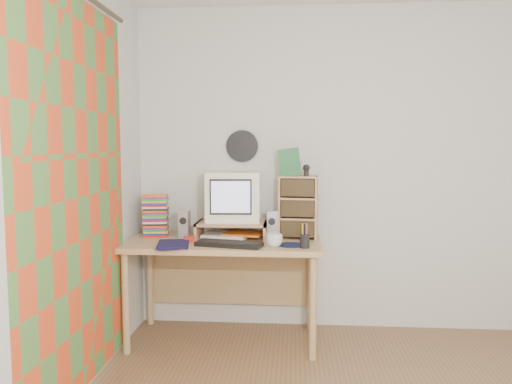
% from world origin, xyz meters
% --- Properties ---
extents(back_wall, '(3.50, 0.00, 3.50)m').
position_xyz_m(back_wall, '(0.00, 1.75, 1.25)').
color(back_wall, silver).
rests_on(back_wall, floor).
extents(left_wall, '(0.00, 3.50, 3.50)m').
position_xyz_m(left_wall, '(-1.75, 0.00, 1.25)').
color(left_wall, silver).
rests_on(left_wall, floor).
extents(curtain, '(0.00, 2.20, 2.20)m').
position_xyz_m(curtain, '(-1.71, 0.48, 1.15)').
color(curtain, '#D4441E').
rests_on(curtain, left_wall).
extents(wall_disc, '(0.25, 0.02, 0.25)m').
position_xyz_m(wall_disc, '(-0.93, 1.73, 1.43)').
color(wall_disc, black).
rests_on(wall_disc, back_wall).
extents(desk, '(1.40, 0.70, 0.75)m').
position_xyz_m(desk, '(-1.03, 1.44, 0.62)').
color(desk, tan).
rests_on(desk, floor).
extents(monitor_riser, '(0.52, 0.30, 0.12)m').
position_xyz_m(monitor_riser, '(-0.98, 1.48, 0.84)').
color(monitor_riser, tan).
rests_on(monitor_riser, desk).
extents(crt_monitor, '(0.41, 0.41, 0.37)m').
position_xyz_m(crt_monitor, '(-0.98, 1.53, 1.05)').
color(crt_monitor, white).
rests_on(crt_monitor, monitor_riser).
extents(speaker_left, '(0.08, 0.08, 0.21)m').
position_xyz_m(speaker_left, '(-1.33, 1.45, 0.85)').
color(speaker_left, '#A3A2A7').
rests_on(speaker_left, desk).
extents(speaker_right, '(0.09, 0.09, 0.21)m').
position_xyz_m(speaker_right, '(-0.68, 1.46, 0.85)').
color(speaker_right, '#A3A2A7').
rests_on(speaker_right, desk).
extents(keyboard, '(0.48, 0.25, 0.03)m').
position_xyz_m(keyboard, '(-0.96, 1.17, 0.77)').
color(keyboard, black).
rests_on(keyboard, desk).
extents(dvd_stack, '(0.20, 0.15, 0.26)m').
position_xyz_m(dvd_stack, '(-1.57, 1.51, 0.88)').
color(dvd_stack, brown).
rests_on(dvd_stack, desk).
extents(cd_rack, '(0.29, 0.18, 0.46)m').
position_xyz_m(cd_rack, '(-0.49, 1.49, 0.98)').
color(cd_rack, tan).
rests_on(cd_rack, desk).
extents(mug, '(0.14, 0.14, 0.09)m').
position_xyz_m(mug, '(-0.65, 1.17, 0.80)').
color(mug, silver).
rests_on(mug, desk).
extents(diary, '(0.29, 0.24, 0.05)m').
position_xyz_m(diary, '(-1.45, 1.12, 0.78)').
color(diary, '#110E33').
rests_on(diary, desk).
extents(mousepad, '(0.24, 0.24, 0.00)m').
position_xyz_m(mousepad, '(-0.54, 1.23, 0.75)').
color(mousepad, '#101836').
rests_on(mousepad, desk).
extents(pen_cup, '(0.07, 0.07, 0.13)m').
position_xyz_m(pen_cup, '(-0.45, 1.15, 0.81)').
color(pen_cup, black).
rests_on(pen_cup, desk).
extents(papers, '(0.37, 0.30, 0.04)m').
position_xyz_m(papers, '(-0.97, 1.49, 0.77)').
color(papers, silver).
rests_on(papers, desk).
extents(red_box, '(0.09, 0.07, 0.04)m').
position_xyz_m(red_box, '(-1.26, 1.29, 0.77)').
color(red_box, red).
rests_on(red_box, desk).
extents(game_box, '(0.16, 0.04, 0.20)m').
position_xyz_m(game_box, '(-0.56, 1.47, 1.31)').
color(game_box, '#185427').
rests_on(game_box, cd_rack).
extents(webcam, '(0.06, 0.06, 0.09)m').
position_xyz_m(webcam, '(-0.43, 1.48, 1.26)').
color(webcam, black).
rests_on(webcam, cd_rack).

